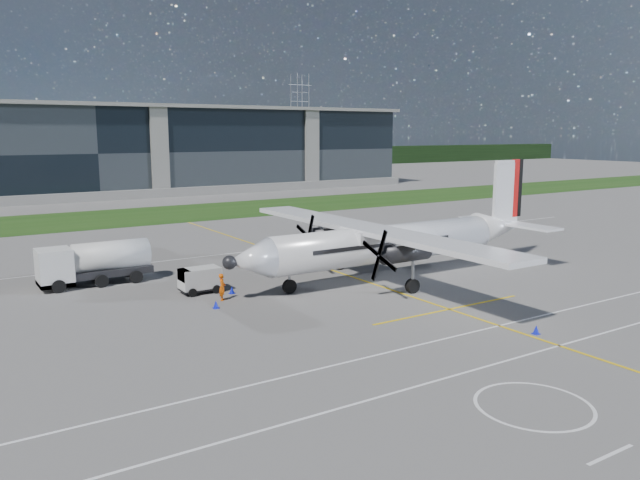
{
  "coord_description": "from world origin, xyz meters",
  "views": [
    {
      "loc": [
        -24.04,
        -33.3,
        10.91
      ],
      "look_at": [
        -0.04,
        4.27,
        3.18
      ],
      "focal_mm": 35.0,
      "sensor_mm": 36.0,
      "label": 1
    }
  ],
  "objects_px": {
    "safety_cone_nose_stbd": "(232,290)",
    "safety_cone_portwing": "(536,330)",
    "baggage_tug": "(200,280)",
    "ground_crew_person": "(222,285)",
    "safety_cone_tail": "(517,257)",
    "pylon_east": "(300,120)",
    "safety_cone_stbdwing": "(283,248)",
    "fuel_tanker_truck": "(87,264)",
    "turboprop_aircraft": "(396,221)",
    "safety_cone_fwd": "(216,304)"
  },
  "relations": [
    {
      "from": "safety_cone_nose_stbd",
      "to": "safety_cone_portwing",
      "type": "distance_m",
      "value": 19.87
    },
    {
      "from": "baggage_tug",
      "to": "ground_crew_person",
      "type": "distance_m",
      "value": 2.7
    },
    {
      "from": "safety_cone_nose_stbd",
      "to": "safety_cone_tail",
      "type": "relative_size",
      "value": 1.0
    },
    {
      "from": "pylon_east",
      "to": "safety_cone_stbdwing",
      "type": "height_order",
      "value": "pylon_east"
    },
    {
      "from": "safety_cone_tail",
      "to": "fuel_tanker_truck",
      "type": "bearing_deg",
      "value": 162.46
    },
    {
      "from": "ground_crew_person",
      "to": "turboprop_aircraft",
      "type": "bearing_deg",
      "value": -59.68
    },
    {
      "from": "safety_cone_fwd",
      "to": "safety_cone_stbdwing",
      "type": "xyz_separation_m",
      "value": [
        12.91,
        14.43,
        0.0
      ]
    },
    {
      "from": "safety_cone_nose_stbd",
      "to": "safety_cone_tail",
      "type": "bearing_deg",
      "value": -6.25
    },
    {
      "from": "baggage_tug",
      "to": "safety_cone_stbdwing",
      "type": "xyz_separation_m",
      "value": [
        12.26,
        10.23,
        -0.62
      ]
    },
    {
      "from": "safety_cone_fwd",
      "to": "ground_crew_person",
      "type": "bearing_deg",
      "value": 54.11
    },
    {
      "from": "safety_cone_portwing",
      "to": "safety_cone_fwd",
      "type": "bearing_deg",
      "value": 132.07
    },
    {
      "from": "turboprop_aircraft",
      "to": "safety_cone_tail",
      "type": "bearing_deg",
      "value": -3.04
    },
    {
      "from": "fuel_tanker_truck",
      "to": "ground_crew_person",
      "type": "distance_m",
      "value": 11.13
    },
    {
      "from": "safety_cone_stbdwing",
      "to": "safety_cone_tail",
      "type": "relative_size",
      "value": 1.0
    },
    {
      "from": "safety_cone_stbdwing",
      "to": "safety_cone_tail",
      "type": "height_order",
      "value": "same"
    },
    {
      "from": "turboprop_aircraft",
      "to": "safety_cone_portwing",
      "type": "xyz_separation_m",
      "value": [
        -2.18,
        -14.82,
        -4.07
      ]
    },
    {
      "from": "turboprop_aircraft",
      "to": "safety_cone_portwing",
      "type": "relative_size",
      "value": 57.53
    },
    {
      "from": "pylon_east",
      "to": "safety_cone_tail",
      "type": "distance_m",
      "value": 162.78
    },
    {
      "from": "safety_cone_stbdwing",
      "to": "safety_cone_nose_stbd",
      "type": "distance_m",
      "value": 15.7
    },
    {
      "from": "safety_cone_portwing",
      "to": "fuel_tanker_truck",
      "type": "bearing_deg",
      "value": 126.4
    },
    {
      "from": "fuel_tanker_truck",
      "to": "safety_cone_stbdwing",
      "type": "xyz_separation_m",
      "value": [
        18.33,
        3.9,
        -1.29
      ]
    },
    {
      "from": "safety_cone_portwing",
      "to": "safety_cone_stbdwing",
      "type": "bearing_deg",
      "value": 89.72
    },
    {
      "from": "safety_cone_fwd",
      "to": "safety_cone_portwing",
      "type": "xyz_separation_m",
      "value": [
        12.77,
        -14.15,
        0.0
      ]
    },
    {
      "from": "fuel_tanker_truck",
      "to": "safety_cone_portwing",
      "type": "height_order",
      "value": "fuel_tanker_truck"
    },
    {
      "from": "safety_cone_tail",
      "to": "safety_cone_fwd",
      "type": "bearing_deg",
      "value": 179.97
    },
    {
      "from": "ground_crew_person",
      "to": "safety_cone_portwing",
      "type": "distance_m",
      "value": 19.56
    },
    {
      "from": "safety_cone_stbdwing",
      "to": "safety_cone_nose_stbd",
      "type": "xyz_separation_m",
      "value": [
        -10.54,
        -11.64,
        0.0
      ]
    },
    {
      "from": "safety_cone_nose_stbd",
      "to": "safety_cone_tail",
      "type": "xyz_separation_m",
      "value": [
        25.57,
        -2.8,
        0.0
      ]
    },
    {
      "from": "baggage_tug",
      "to": "safety_cone_fwd",
      "type": "bearing_deg",
      "value": -98.73
    },
    {
      "from": "turboprop_aircraft",
      "to": "baggage_tug",
      "type": "distance_m",
      "value": 15.13
    },
    {
      "from": "safety_cone_tail",
      "to": "safety_cone_portwing",
      "type": "relative_size",
      "value": 1.0
    },
    {
      "from": "turboprop_aircraft",
      "to": "baggage_tug",
      "type": "height_order",
      "value": "turboprop_aircraft"
    },
    {
      "from": "ground_crew_person",
      "to": "safety_cone_stbdwing",
      "type": "bearing_deg",
      "value": -8.52
    },
    {
      "from": "fuel_tanker_truck",
      "to": "safety_cone_tail",
      "type": "xyz_separation_m",
      "value": [
        33.37,
        -10.55,
        -1.29
      ]
    },
    {
      "from": "safety_cone_fwd",
      "to": "turboprop_aircraft",
      "type": "bearing_deg",
      "value": 2.59
    },
    {
      "from": "pylon_east",
      "to": "fuel_tanker_truck",
      "type": "height_order",
      "value": "pylon_east"
    },
    {
      "from": "ground_crew_person",
      "to": "safety_cone_portwing",
      "type": "xyz_separation_m",
      "value": [
        11.65,
        -15.69,
        -0.77
      ]
    },
    {
      "from": "safety_cone_tail",
      "to": "safety_cone_portwing",
      "type": "height_order",
      "value": "same"
    },
    {
      "from": "fuel_tanker_truck",
      "to": "safety_cone_portwing",
      "type": "distance_m",
      "value": 30.69
    },
    {
      "from": "safety_cone_portwing",
      "to": "baggage_tug",
      "type": "bearing_deg",
      "value": 123.46
    },
    {
      "from": "fuel_tanker_truck",
      "to": "safety_cone_tail",
      "type": "height_order",
      "value": "fuel_tanker_truck"
    },
    {
      "from": "safety_cone_stbdwing",
      "to": "safety_cone_portwing",
      "type": "height_order",
      "value": "same"
    },
    {
      "from": "turboprop_aircraft",
      "to": "safety_cone_stbdwing",
      "type": "distance_m",
      "value": 14.49
    },
    {
      "from": "safety_cone_stbdwing",
      "to": "pylon_east",
      "type": "bearing_deg",
      "value": 58.66
    },
    {
      "from": "baggage_tug",
      "to": "safety_cone_stbdwing",
      "type": "distance_m",
      "value": 15.98
    },
    {
      "from": "turboprop_aircraft",
      "to": "baggage_tug",
      "type": "bearing_deg",
      "value": 166.16
    },
    {
      "from": "fuel_tanker_truck",
      "to": "safety_cone_nose_stbd",
      "type": "relative_size",
      "value": 16.44
    },
    {
      "from": "ground_crew_person",
      "to": "safety_cone_tail",
      "type": "xyz_separation_m",
      "value": [
        26.82,
        -1.56,
        -0.77
      ]
    },
    {
      "from": "baggage_tug",
      "to": "safety_cone_portwing",
      "type": "height_order",
      "value": "baggage_tug"
    },
    {
      "from": "ground_crew_person",
      "to": "safety_cone_nose_stbd",
      "type": "relative_size",
      "value": 4.09
    }
  ]
}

